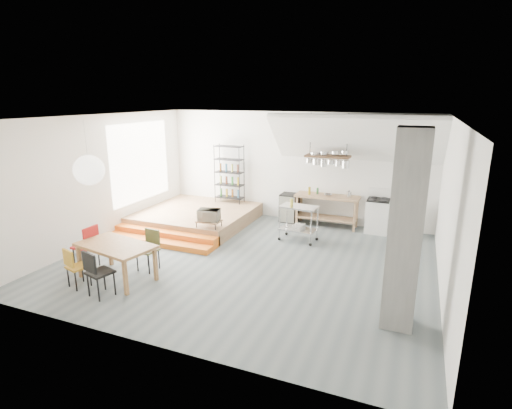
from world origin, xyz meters
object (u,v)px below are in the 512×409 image
at_px(mini_fridge, 289,208).
at_px(dining_table, 116,248).
at_px(rolling_cart, 299,218).
at_px(stove, 377,215).

bearing_deg(mini_fridge, dining_table, -112.10).
distance_m(dining_table, rolling_cart, 4.52).
distance_m(stove, mini_fridge, 2.54).
relative_size(rolling_cart, mini_fridge, 1.18).
bearing_deg(dining_table, stove, 58.42).
height_order(stove, mini_fridge, stove).
xyz_separation_m(stove, dining_table, (-4.59, -5.02, 0.19)).
xyz_separation_m(stove, rolling_cart, (-1.81, -1.46, 0.12)).
xyz_separation_m(dining_table, mini_fridge, (2.06, 5.07, -0.25)).
bearing_deg(stove, rolling_cart, -141.06).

